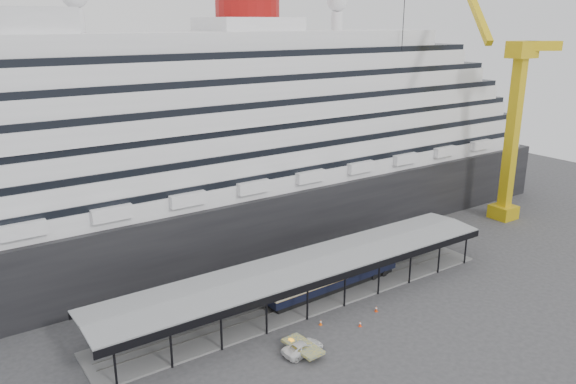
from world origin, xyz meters
The scene contains 9 objects.
ground centered at (0.00, 0.00, 0.00)m, with size 200.00×200.00×0.00m, color #333335.
cruise_ship centered at (0.05, 32.00, 18.35)m, with size 130.00×30.00×43.90m.
platform_canopy centered at (0.00, 5.00, 2.36)m, with size 56.00×9.18×5.30m.
crane_yellow centered at (47.06, 10.54, 19.96)m, with size 23.83×18.78×47.60m.
port_truck centered at (-7.56, -4.63, 0.66)m, with size 2.20×4.77×1.33m, color silver.
pullman_carriage centered at (4.51, 5.00, 2.49)m, with size 20.88×3.53×20.41m.
traffic_cone_left centered at (-2.38, -1.05, 0.34)m, with size 0.40×0.40×0.69m.
traffic_cone_mid centered at (1.23, -3.94, 0.34)m, with size 0.38×0.38×0.69m.
traffic_cone_right centered at (5.24, -2.39, 0.38)m, with size 0.45×0.45×0.76m.
Camera 1 is at (-38.80, -47.24, 34.25)m, focal length 35.00 mm.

